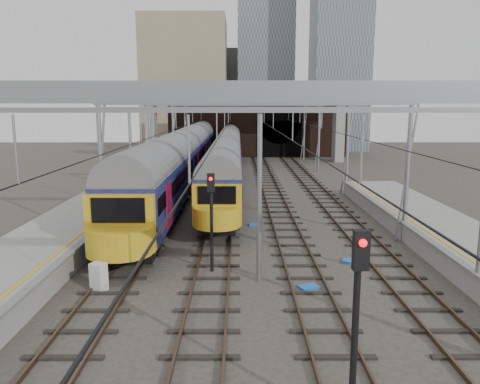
{
  "coord_description": "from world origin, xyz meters",
  "views": [
    {
      "loc": [
        -0.85,
        -16.79,
        7.28
      ],
      "look_at": [
        -0.77,
        9.84,
        2.4
      ],
      "focal_mm": 35.0,
      "sensor_mm": 36.0,
      "label": 1
    }
  ],
  "objects_px": {
    "train_main": "(229,148)",
    "signal_near_left": "(211,210)",
    "relay_cabinet": "(99,277)",
    "train_second": "(187,154)",
    "signal_near_centre": "(357,307)"
  },
  "relations": [
    {
      "from": "train_second",
      "to": "train_main",
      "type": "bearing_deg",
      "value": 67.01
    },
    {
      "from": "signal_near_left",
      "to": "train_second",
      "type": "bearing_deg",
      "value": 102.05
    },
    {
      "from": "train_main",
      "to": "signal_near_left",
      "type": "height_order",
      "value": "train_main"
    },
    {
      "from": "train_main",
      "to": "relay_cabinet",
      "type": "xyz_separation_m",
      "value": [
        -4.46,
        -38.04,
        -1.88
      ]
    },
    {
      "from": "train_main",
      "to": "signal_near_left",
      "type": "bearing_deg",
      "value": -90.08
    },
    {
      "from": "train_main",
      "to": "relay_cabinet",
      "type": "distance_m",
      "value": 38.35
    },
    {
      "from": "relay_cabinet",
      "to": "train_main",
      "type": "bearing_deg",
      "value": 108.03
    },
    {
      "from": "train_second",
      "to": "signal_near_centre",
      "type": "bearing_deg",
      "value": -78.2
    },
    {
      "from": "train_main",
      "to": "signal_near_left",
      "type": "xyz_separation_m",
      "value": [
        -0.05,
        -35.89,
        0.4
      ]
    },
    {
      "from": "train_main",
      "to": "train_second",
      "type": "xyz_separation_m",
      "value": [
        -4.0,
        -9.43,
        0.22
      ]
    },
    {
      "from": "train_main",
      "to": "signal_near_centre",
      "type": "bearing_deg",
      "value": -85.42
    },
    {
      "from": "signal_near_left",
      "to": "relay_cabinet",
      "type": "bearing_deg",
      "value": -150.38
    },
    {
      "from": "train_main",
      "to": "signal_near_left",
      "type": "relative_size",
      "value": 14.2
    },
    {
      "from": "train_second",
      "to": "signal_near_left",
      "type": "bearing_deg",
      "value": -81.5
    },
    {
      "from": "train_main",
      "to": "relay_cabinet",
      "type": "relative_size",
      "value": 55.49
    }
  ]
}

